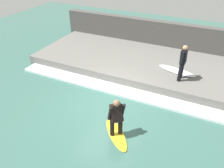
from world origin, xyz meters
name	(u,v)px	position (x,y,z in m)	size (l,w,h in m)	color
ground_plane	(107,104)	(0.00, 0.00, 0.00)	(28.00, 28.00, 0.00)	#386056
concrete_ledge	(137,62)	(3.60, 0.00, 0.24)	(4.40, 10.79, 0.48)	#66635E
back_wall	(151,35)	(6.05, 0.00, 0.93)	(0.50, 11.33, 1.86)	#474442
wave_foam_crest	(117,90)	(1.03, 0.00, 0.05)	(0.75, 10.25, 0.11)	silver
surfboard_riding	(116,134)	(-1.45, -1.05, 0.03)	(1.55, 1.50, 0.06)	yellow
surfer_riding	(116,116)	(-1.45, -1.05, 0.86)	(0.56, 0.56, 1.45)	black
surfer_waiting_near	(183,61)	(2.42, -2.44, 1.40)	(0.55, 0.27, 1.63)	black
surfboard_waiting_near	(177,71)	(3.10, -2.19, 0.51)	(0.96, 1.92, 0.06)	silver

